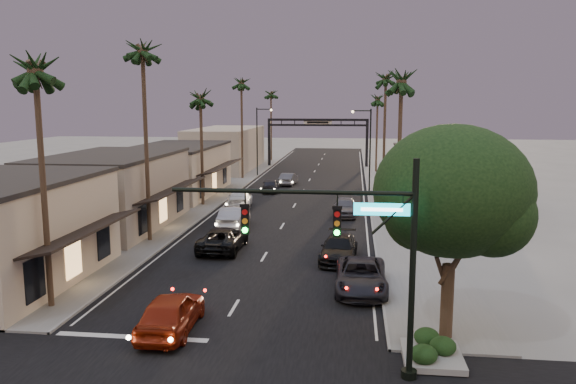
% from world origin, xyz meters
% --- Properties ---
extents(ground, '(200.00, 200.00, 0.00)m').
position_xyz_m(ground, '(0.00, 40.00, 0.00)').
color(ground, slate).
rests_on(ground, ground).
extents(road, '(14.00, 120.00, 0.02)m').
position_xyz_m(road, '(0.00, 45.00, 0.00)').
color(road, black).
rests_on(road, ground).
extents(sidewalk_left, '(5.00, 92.00, 0.12)m').
position_xyz_m(sidewalk_left, '(-9.50, 52.00, 0.06)').
color(sidewalk_left, slate).
rests_on(sidewalk_left, ground).
extents(sidewalk_right, '(5.00, 92.00, 0.12)m').
position_xyz_m(sidewalk_right, '(9.50, 52.00, 0.06)').
color(sidewalk_right, slate).
rests_on(sidewalk_right, ground).
extents(storefront_near, '(8.00, 12.00, 5.50)m').
position_xyz_m(storefront_near, '(-13.00, 12.00, 2.75)').
color(storefront_near, '#C8B399').
rests_on(storefront_near, ground).
extents(storefront_mid, '(8.00, 14.00, 5.50)m').
position_xyz_m(storefront_mid, '(-13.00, 26.00, 2.75)').
color(storefront_mid, gray).
rests_on(storefront_mid, ground).
extents(storefront_far, '(8.00, 16.00, 5.00)m').
position_xyz_m(storefront_far, '(-13.00, 42.00, 2.50)').
color(storefront_far, '#C8B399').
rests_on(storefront_far, ground).
extents(storefront_dist, '(8.00, 20.00, 6.00)m').
position_xyz_m(storefront_dist, '(-13.00, 65.00, 3.00)').
color(storefront_dist, gray).
rests_on(storefront_dist, ground).
extents(building_right, '(8.00, 18.00, 5.00)m').
position_xyz_m(building_right, '(14.00, 40.00, 2.50)').
color(building_right, gray).
rests_on(building_right, ground).
extents(traffic_signal, '(8.51, 0.22, 7.80)m').
position_xyz_m(traffic_signal, '(5.69, 4.00, 5.08)').
color(traffic_signal, black).
rests_on(traffic_signal, ground).
extents(corner_tree, '(6.20, 6.20, 8.80)m').
position_xyz_m(corner_tree, '(9.48, 7.45, 5.98)').
color(corner_tree, '#38281C').
rests_on(corner_tree, ground).
extents(planter, '(2.20, 2.60, 0.24)m').
position_xyz_m(planter, '(8.60, 5.50, 0.00)').
color(planter, gray).
rests_on(planter, ground).
extents(arch, '(15.20, 0.40, 7.27)m').
position_xyz_m(arch, '(0.00, 70.00, 5.53)').
color(arch, black).
rests_on(arch, ground).
extents(streetlight_right, '(2.13, 0.30, 9.00)m').
position_xyz_m(streetlight_right, '(6.92, 45.00, 5.33)').
color(streetlight_right, black).
rests_on(streetlight_right, ground).
extents(streetlight_left, '(2.13, 0.30, 9.00)m').
position_xyz_m(streetlight_left, '(-6.92, 58.00, 5.33)').
color(streetlight_left, black).
rests_on(streetlight_left, ground).
extents(palm_la, '(3.20, 3.20, 13.20)m').
position_xyz_m(palm_la, '(-8.60, 9.00, 11.44)').
color(palm_la, '#38281C').
rests_on(palm_la, ground).
extents(palm_lb, '(3.20, 3.20, 15.20)m').
position_xyz_m(palm_lb, '(-8.60, 22.00, 13.39)').
color(palm_lb, '#38281C').
rests_on(palm_lb, ground).
extents(palm_lc, '(3.20, 3.20, 12.20)m').
position_xyz_m(palm_lc, '(-8.60, 36.00, 10.47)').
color(palm_lc, '#38281C').
rests_on(palm_lc, ground).
extents(palm_ld, '(3.20, 3.20, 14.20)m').
position_xyz_m(palm_ld, '(-8.60, 55.00, 12.42)').
color(palm_ld, '#38281C').
rests_on(palm_ld, ground).
extents(palm_ra, '(3.20, 3.20, 13.20)m').
position_xyz_m(palm_ra, '(8.60, 24.00, 11.44)').
color(palm_ra, '#38281C').
rests_on(palm_ra, ground).
extents(palm_rb, '(3.20, 3.20, 14.20)m').
position_xyz_m(palm_rb, '(8.60, 44.00, 12.42)').
color(palm_rb, '#38281C').
rests_on(palm_rb, ground).
extents(palm_rc, '(3.20, 3.20, 12.20)m').
position_xyz_m(palm_rc, '(8.60, 64.00, 10.47)').
color(palm_rc, '#38281C').
rests_on(palm_rc, ground).
extents(palm_far, '(3.20, 3.20, 13.20)m').
position_xyz_m(palm_far, '(-8.30, 78.00, 11.44)').
color(palm_far, '#38281C').
rests_on(palm_far, ground).
extents(oncoming_red, '(2.18, 5.08, 1.71)m').
position_xyz_m(oncoming_red, '(-2.05, 7.00, 0.85)').
color(oncoming_red, maroon).
rests_on(oncoming_red, ground).
extents(oncoming_pickup, '(2.62, 5.61, 1.55)m').
position_xyz_m(oncoming_pickup, '(-2.94, 20.32, 0.78)').
color(oncoming_pickup, black).
rests_on(oncoming_pickup, ground).
extents(oncoming_silver, '(1.89, 5.12, 1.67)m').
position_xyz_m(oncoming_silver, '(-3.67, 27.07, 0.84)').
color(oncoming_silver, gray).
rests_on(oncoming_silver, ground).
extents(oncoming_white, '(2.81, 5.54, 1.54)m').
position_xyz_m(oncoming_white, '(-4.95, 35.49, 0.77)').
color(oncoming_white, silver).
rests_on(oncoming_white, ground).
extents(oncoming_dgrey, '(2.04, 4.40, 1.46)m').
position_xyz_m(oncoming_dgrey, '(-3.43, 44.77, 0.73)').
color(oncoming_dgrey, black).
rests_on(oncoming_dgrey, ground).
extents(oncoming_grey_far, '(1.89, 4.47, 1.44)m').
position_xyz_m(oncoming_grey_far, '(-2.12, 50.27, 0.72)').
color(oncoming_grey_far, '#47474B').
rests_on(oncoming_grey_far, ground).
extents(curbside_near, '(2.62, 5.66, 1.57)m').
position_xyz_m(curbside_near, '(6.01, 13.26, 0.79)').
color(curbside_near, black).
rests_on(curbside_near, ground).
extents(curbside_black, '(2.44, 5.33, 1.51)m').
position_xyz_m(curbside_black, '(4.71, 18.76, 0.76)').
color(curbside_black, black).
rests_on(curbside_black, ground).
extents(curbside_grey, '(1.88, 4.68, 1.59)m').
position_xyz_m(curbside_grey, '(4.84, 32.61, 0.80)').
color(curbside_grey, '#525157').
rests_on(curbside_grey, ground).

